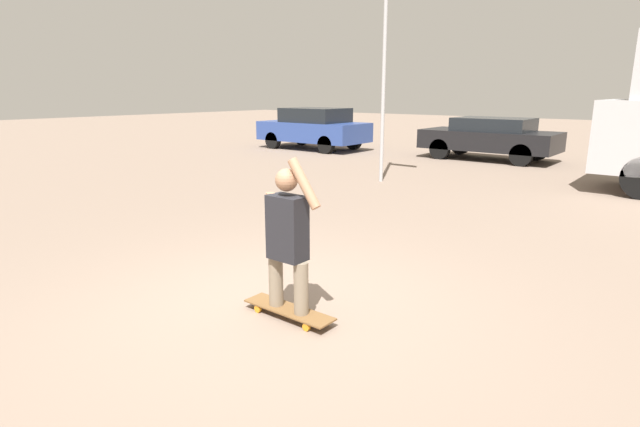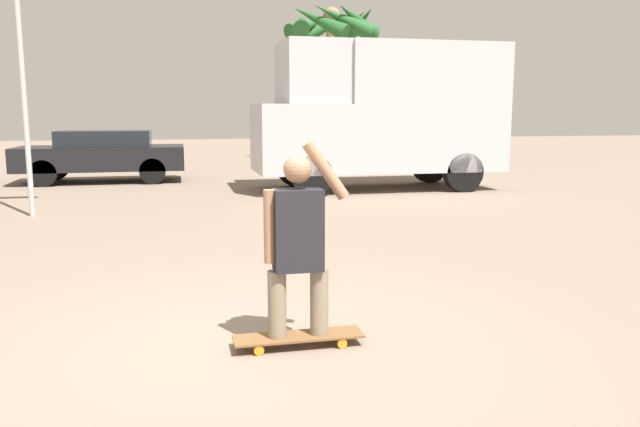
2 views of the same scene
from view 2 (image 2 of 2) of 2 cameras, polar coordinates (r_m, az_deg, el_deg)
The scene contains 7 objects.
ground_plane at distance 4.99m, azimuth -6.01°, elevation -11.62°, with size 80.00×80.00×0.00m, color gray.
skateboard at distance 4.85m, azimuth -1.98°, elevation -11.22°, with size 0.99×0.26×0.09m.
person_skateboarder at distance 4.64m, azimuth -2.04°, elevation -2.23°, with size 0.64×0.22×1.49m.
camper_van at distance 14.82m, azimuth 5.74°, elevation 9.26°, with size 5.68×2.23×3.34m.
parked_car_black at distance 17.22m, azimuth -19.25°, elevation 5.16°, with size 4.16×1.85×1.34m.
palm_tree_near_van at distance 24.24m, azimuth 1.08°, elevation 16.36°, with size 3.61×3.71×5.88m.
flagpole at distance 11.88m, azimuth -25.50°, elevation 16.06°, with size 0.97×0.12×5.85m.
Camera 2 is at (-0.53, -4.64, 1.76)m, focal length 35.00 mm.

